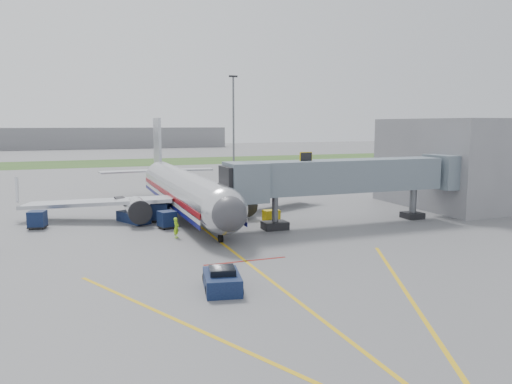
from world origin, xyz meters
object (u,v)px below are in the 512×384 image
object	(u,v)px
airliner	(184,189)
ramp_worker	(176,228)
pushback_tug	(222,281)
belt_loader	(133,216)

from	to	relation	value
airliner	ramp_worker	size ratio (longest dim) A/B	20.85
ramp_worker	pushback_tug	bearing A→B (deg)	-147.18
pushback_tug	ramp_worker	world-z (taller)	ramp_worker
belt_loader	ramp_worker	distance (m)	8.43
belt_loader	ramp_worker	xyz separation A→B (m)	(2.56, -8.03, 0.29)
belt_loader	ramp_worker	size ratio (longest dim) A/B	2.77
pushback_tug	belt_loader	bearing A→B (deg)	95.89
airliner	belt_loader	xyz separation A→B (m)	(-5.56, -2.43, -2.08)
airliner	pushback_tug	bearing A→B (deg)	-97.61
belt_loader	airliner	bearing A→B (deg)	23.63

